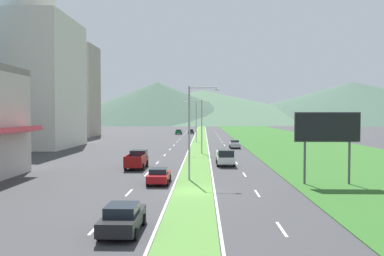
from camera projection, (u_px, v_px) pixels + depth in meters
ground_plane at (193, 192)px, 31.91m from camera, size 600.00×600.00×0.00m
grass_median at (200, 141)px, 91.85m from camera, size 3.20×240.00×0.06m
grass_verge_right at (289, 141)px, 91.26m from camera, size 24.00×240.00×0.06m
lane_dash_left_1 at (96, 228)px, 21.79m from camera, size 0.16×2.80×0.01m
lane_dash_left_2 at (129, 193)px, 31.51m from camera, size 0.16×2.80×0.01m
lane_dash_left_3 at (146, 174)px, 41.23m from camera, size 0.16×2.80×0.01m
lane_dash_left_4 at (157, 163)px, 50.95m from camera, size 0.16×2.80×0.01m
lane_dash_left_5 at (165, 155)px, 60.67m from camera, size 0.16×2.80×0.01m
lane_dash_left_6 at (170, 149)px, 70.39m from camera, size 0.16×2.80×0.01m
lane_dash_left_7 at (174, 145)px, 80.10m from camera, size 0.16×2.80×0.01m
lane_dash_left_8 at (177, 142)px, 89.82m from camera, size 0.16×2.80×0.01m
lane_dash_left_9 at (180, 139)px, 99.54m from camera, size 0.16×2.80×0.01m
lane_dash_left_10 at (182, 137)px, 109.26m from camera, size 0.16×2.80×0.01m
lane_dash_left_11 at (184, 135)px, 118.98m from camera, size 0.16×2.80×0.01m
lane_dash_left_12 at (185, 134)px, 128.70m from camera, size 0.16×2.80×0.01m
lane_dash_left_13 at (186, 132)px, 138.42m from camera, size 0.16×2.80×0.01m
lane_dash_left_14 at (188, 131)px, 148.13m from camera, size 0.16×2.80×0.01m
lane_dash_right_1 at (282, 229)px, 21.50m from camera, size 0.16×2.80×0.01m
lane_dash_right_2 at (257, 193)px, 31.22m from camera, size 0.16×2.80×0.01m
lane_dash_right_3 at (244, 175)px, 40.94m from camera, size 0.16×2.80×0.01m
lane_dash_right_4 at (237, 163)px, 50.66m from camera, size 0.16×2.80×0.01m
lane_dash_right_5 at (231, 155)px, 60.38m from camera, size 0.16×2.80×0.01m
lane_dash_right_6 at (227, 150)px, 70.09m from camera, size 0.16×2.80×0.01m
lane_dash_right_7 at (224, 145)px, 79.81m from camera, size 0.16×2.80×0.01m
lane_dash_right_8 at (222, 142)px, 89.53m from camera, size 0.16×2.80×0.01m
lane_dash_right_9 at (220, 139)px, 99.25m from camera, size 0.16×2.80×0.01m
lane_dash_right_10 at (219, 137)px, 108.97m from camera, size 0.16×2.80×0.01m
lane_dash_right_11 at (218, 135)px, 118.69m from camera, size 0.16×2.80×0.01m
lane_dash_right_12 at (216, 134)px, 128.40m from camera, size 0.16×2.80×0.01m
lane_dash_right_13 at (216, 132)px, 138.12m from camera, size 0.16×2.80×0.01m
lane_dash_right_14 at (215, 131)px, 147.84m from camera, size 0.16×2.80×0.01m
edge_line_median_left at (192, 141)px, 91.90m from camera, size 0.16×240.00×0.01m
edge_line_median_right at (207, 141)px, 91.80m from camera, size 0.16×240.00×0.01m
domed_building at (25, 66)px, 74.84m from camera, size 18.05×18.05×37.10m
midrise_colored at (74, 91)px, 111.49m from camera, size 12.24×12.24×25.55m
hill_far_left at (157, 103)px, 276.88m from camera, size 146.58×146.58×28.87m
hill_far_center at (202, 106)px, 319.53m from camera, size 233.68×233.68×25.81m
hill_far_right at (352, 102)px, 313.93m from camera, size 238.65×238.65×31.98m
street_lamp_near at (193, 126)px, 37.22m from camera, size 2.98×0.46×8.90m
street_lamp_mid at (200, 123)px, 62.43m from camera, size 2.86×0.28×8.55m
street_lamp_far at (198, 119)px, 87.60m from camera, size 3.24×0.50×9.13m
billboard_roadside at (328, 130)px, 34.94m from camera, size 5.81×0.28×6.45m
car_0 at (159, 176)px, 35.57m from camera, size 1.94×4.21×1.42m
car_1 at (179, 132)px, 124.17m from camera, size 1.95×4.45×1.51m
car_2 at (235, 144)px, 72.92m from camera, size 1.88×4.10×1.49m
car_3 at (191, 131)px, 128.02m from camera, size 1.87×4.51×1.45m
car_4 at (123, 218)px, 20.87m from camera, size 1.99×4.44×1.52m
pickup_truck_0 at (225, 157)px, 48.39m from camera, size 2.18×5.40×2.00m
pickup_truck_1 at (137, 160)px, 45.89m from camera, size 2.18×5.40×2.00m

